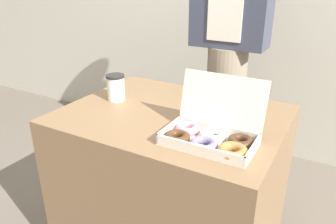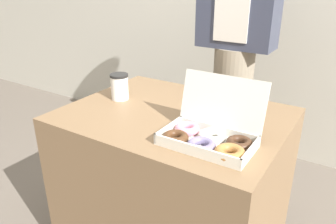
# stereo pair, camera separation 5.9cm
# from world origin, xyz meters

# --- Properties ---
(table) EXTENTS (0.96, 0.74, 0.75)m
(table) POSITION_xyz_m (0.00, 0.00, 0.37)
(table) COLOR brown
(table) RESTS_ON ground_plane
(donut_box) EXTENTS (0.35, 0.26, 0.23)m
(donut_box) POSITION_xyz_m (0.25, -0.18, 0.78)
(donut_box) COLOR silver
(donut_box) RESTS_ON table
(coffee_cup) EXTENTS (0.09, 0.09, 0.13)m
(coffee_cup) POSITION_xyz_m (-0.32, 0.01, 0.81)
(coffee_cup) COLOR white
(coffee_cup) RESTS_ON table
(person_customer) EXTENTS (0.43, 0.24, 1.76)m
(person_customer) POSITION_xyz_m (0.01, 0.66, 0.97)
(person_customer) COLOR gray
(person_customer) RESTS_ON ground_plane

